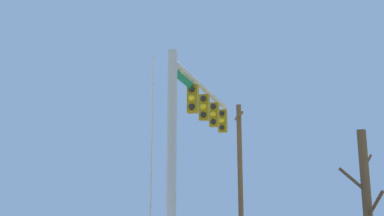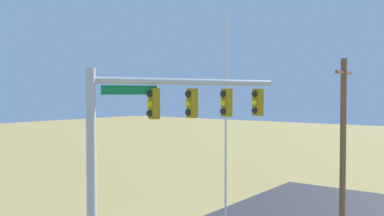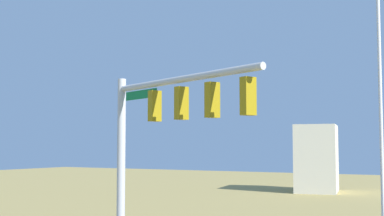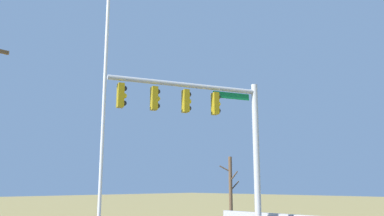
# 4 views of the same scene
# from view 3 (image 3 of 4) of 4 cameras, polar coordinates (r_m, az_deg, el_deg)

# --- Properties ---
(signal_mast) EXTENTS (6.38, 2.77, 7.18)m
(signal_mast) POSITION_cam_3_polar(r_m,az_deg,el_deg) (16.35, -3.82, -3.07)
(signal_mast) COLOR #B2B5BA
(signal_mast) RESTS_ON ground_plane
(flagpole) EXTENTS (0.10, 0.10, 9.84)m
(flagpole) POSITION_cam_3_polar(r_m,az_deg,el_deg) (15.35, 19.73, -3.75)
(flagpole) COLOR silver
(flagpole) RESTS_ON ground_plane
(distant_building) EXTENTS (5.43, 7.00, 7.14)m
(distant_building) POSITION_cam_3_polar(r_m,az_deg,el_deg) (58.57, 13.27, -5.30)
(distant_building) COLOR beige
(distant_building) RESTS_ON ground_plane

